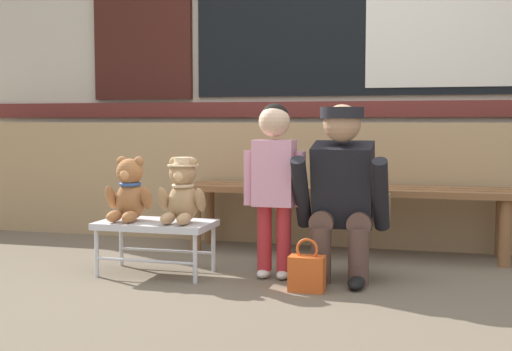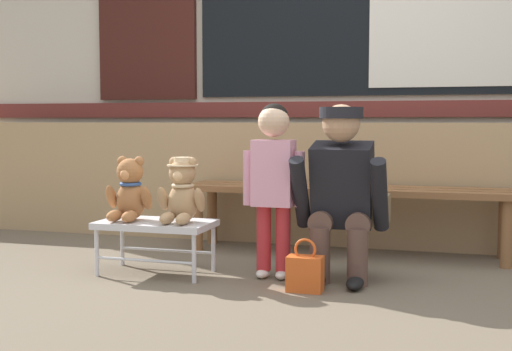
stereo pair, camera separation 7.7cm
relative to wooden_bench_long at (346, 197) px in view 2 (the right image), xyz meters
name	(u,v)px [view 2 (the right image)]	position (x,y,z in m)	size (l,w,h in m)	color
ground_plane	(298,293)	(-0.07, -1.06, -0.37)	(60.00, 60.00, 0.00)	brown
brick_low_wall	(344,184)	(-0.07, 0.37, 0.05)	(7.19, 0.25, 0.85)	tan
shop_facade	(357,12)	(-0.07, 0.88, 1.31)	(7.34, 0.26, 3.34)	beige
wooden_bench_long	(346,197)	(0.00, 0.00, 0.00)	(2.10, 0.40, 0.44)	brown
small_display_bench	(156,227)	(-0.94, -0.85, -0.11)	(0.64, 0.36, 0.30)	silver
teddy_bear_plain	(130,191)	(-1.10, -0.85, 0.09)	(0.28, 0.26, 0.36)	#A86B3D
teddy_bear_with_hat	(182,191)	(-0.78, -0.85, 0.10)	(0.28, 0.27, 0.36)	tan
child_standing	(274,171)	(-0.28, -0.77, 0.22)	(0.35, 0.18, 0.96)	#B7282D
adult_crouching	(344,192)	(0.10, -0.73, 0.11)	(0.50, 0.49, 0.95)	brown
handbag_on_ground	(305,273)	(-0.05, -1.01, -0.28)	(0.18, 0.11, 0.27)	#DB561E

